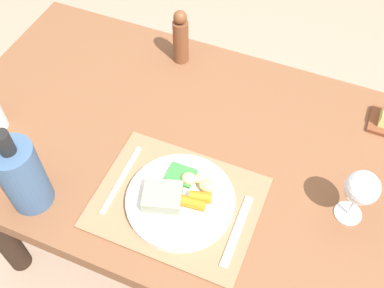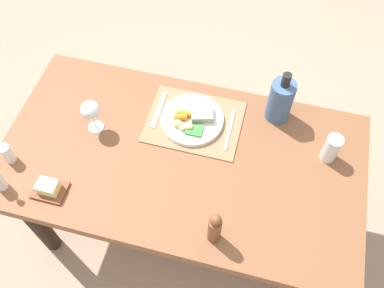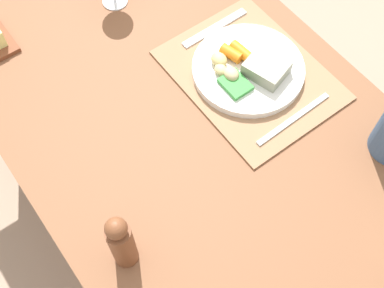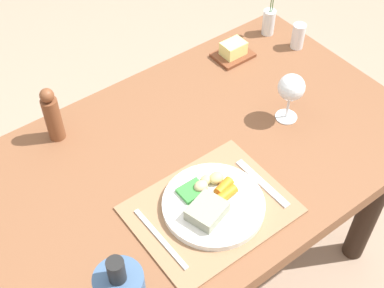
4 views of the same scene
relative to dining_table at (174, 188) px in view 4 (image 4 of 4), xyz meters
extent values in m
plane|color=tan|center=(0.00, 0.00, -0.61)|extent=(8.00, 8.00, 0.00)
cube|color=brown|center=(0.00, 0.00, 0.07)|extent=(1.50, 0.81, 0.05)
cylinder|color=black|center=(0.65, -0.30, -0.28)|extent=(0.08, 0.08, 0.65)
cylinder|color=black|center=(0.65, 0.30, -0.28)|extent=(0.08, 0.08, 0.65)
cube|color=#986F4E|center=(-0.01, -0.18, 0.10)|extent=(0.41, 0.32, 0.01)
cylinder|color=white|center=(0.00, -0.18, 0.12)|extent=(0.27, 0.27, 0.02)
cube|color=gray|center=(-0.04, -0.20, 0.14)|extent=(0.11, 0.10, 0.03)
cylinder|color=orange|center=(0.04, -0.19, 0.14)|extent=(0.06, 0.03, 0.03)
cylinder|color=orange|center=(0.05, -0.17, 0.14)|extent=(0.06, 0.04, 0.03)
ellipsoid|color=tan|center=(0.00, -0.13, 0.14)|extent=(0.04, 0.03, 0.03)
ellipsoid|color=#D7C37C|center=(0.03, -0.12, 0.14)|extent=(0.03, 0.03, 0.02)
ellipsoid|color=#CFBE73|center=(0.05, -0.13, 0.14)|extent=(0.04, 0.04, 0.03)
cube|color=green|center=(-0.02, -0.12, 0.13)|extent=(0.07, 0.06, 0.01)
cube|color=silver|center=(-0.17, -0.18, 0.11)|extent=(0.02, 0.22, 0.00)
cube|color=silver|center=(0.16, -0.20, 0.11)|extent=(0.02, 0.20, 0.00)
cylinder|color=silver|center=(0.64, 0.31, 0.15)|extent=(0.04, 0.04, 0.09)
cylinder|color=#3F7233|center=(0.64, 0.31, 0.18)|extent=(0.00, 0.00, 0.17)
cylinder|color=#3F7233|center=(0.65, 0.31, 0.18)|extent=(0.00, 0.00, 0.16)
cylinder|color=white|center=(0.39, -0.05, 0.10)|extent=(0.07, 0.07, 0.00)
cylinder|color=white|center=(0.39, -0.05, 0.14)|extent=(0.01, 0.01, 0.08)
sphere|color=white|center=(0.39, -0.05, 0.22)|extent=(0.08, 0.08, 0.08)
cylinder|color=white|center=(0.67, 0.19, 0.15)|extent=(0.05, 0.05, 0.09)
cube|color=brown|center=(0.45, 0.28, 0.11)|extent=(0.13, 0.10, 0.01)
cube|color=#F2EB87|center=(0.45, 0.28, 0.14)|extent=(0.08, 0.06, 0.05)
cylinder|color=black|center=(-0.35, -0.31, 0.33)|extent=(0.04, 0.04, 0.06)
cylinder|color=brown|center=(-0.21, 0.30, 0.17)|extent=(0.05, 0.05, 0.15)
sphere|color=brown|center=(-0.21, 0.30, 0.26)|extent=(0.04, 0.04, 0.04)
camera|label=1|loc=(0.25, -0.70, 1.11)|focal=42.79mm
camera|label=2|loc=(-0.26, 0.84, 1.57)|focal=38.85mm
camera|label=3|loc=(-0.52, 0.37, 1.08)|focal=46.78mm
camera|label=4|loc=(-0.54, -0.80, 1.25)|focal=49.35mm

